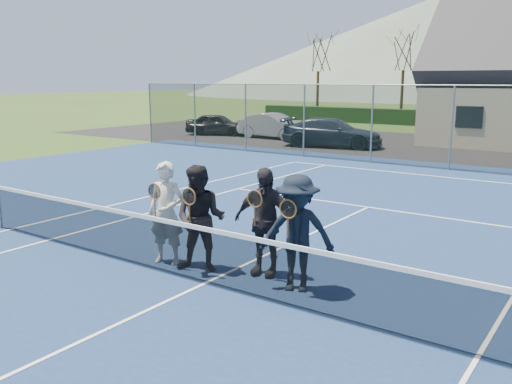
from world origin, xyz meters
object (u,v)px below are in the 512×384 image
car_b (274,126)px  player_c (264,222)px  player_a (166,213)px  player_d (297,233)px  car_a (218,124)px  player_b (200,219)px  tennis_net (204,253)px  car_c (332,133)px

car_b → player_c: bearing=-144.8°
player_a → player_d: (2.51, 0.21, -0.00)m
car_a → player_c: size_ratio=2.05×
player_d → car_b: bearing=124.0°
car_a → car_b: size_ratio=0.89×
car_a → player_b: 23.05m
car_b → player_a: player_a is taller
tennis_net → player_a: (-1.20, 0.43, 0.38)m
player_a → player_c: size_ratio=1.00×
player_a → car_b: bearing=118.0°
player_a → player_c: same height
car_a → player_b: size_ratio=2.05×
car_c → player_b: size_ratio=2.66×
tennis_net → car_a: bearing=128.4°
car_c → player_c: player_c is taller
player_d → tennis_net: bearing=-153.7°
player_c → player_b: bearing=-154.4°
car_a → player_b: bearing=-163.6°
player_a → player_c: (1.72, 0.50, -0.00)m
car_a → car_c: size_ratio=0.77×
car_a → player_d: player_d is taller
car_a → player_c: player_c is taller
car_b → player_a: 20.90m
car_a → car_c: 8.25m
car_c → car_b: bearing=56.9°
car_c → tennis_net: bearing=-171.4°
car_c → tennis_net: (6.58, -17.22, -0.16)m
player_c → player_d: same height
player_b → player_d: 1.77m
car_c → player_d: bearing=-166.8°
tennis_net → player_c: size_ratio=6.49×
car_c → player_a: player_a is taller
car_b → player_b: size_ratio=2.31×
car_a → player_c: (15.23, -17.64, 0.29)m
player_b → player_c: 1.08m
tennis_net → player_d: player_d is taller
player_a → car_a: bearing=126.7°
tennis_net → player_a: player_a is taller
car_b → player_d: bearing=-143.4°
player_b → player_c: size_ratio=1.00×
car_b → car_c: car_c is taller
car_c → player_c: bearing=-168.8°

